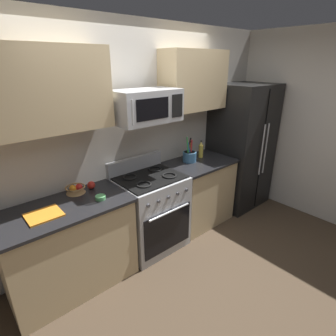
{
  "coord_description": "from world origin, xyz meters",
  "views": [
    {
      "loc": [
        -1.69,
        -1.61,
        2.16
      ],
      "look_at": [
        0.17,
        0.53,
        1.03
      ],
      "focal_mm": 28.7,
      "sensor_mm": 36.0,
      "label": 1
    }
  ],
  "objects": [
    {
      "name": "bottle_oil",
      "position": [
        0.98,
        0.77,
        1.02
      ],
      "size": [
        0.06,
        0.06,
        0.24
      ],
      "color": "gold",
      "rests_on": "counter_right"
    },
    {
      "name": "utensil_crock",
      "position": [
        0.74,
        0.75,
        0.99
      ],
      "size": [
        0.18,
        0.18,
        0.34
      ],
      "color": "teal",
      "rests_on": "counter_right"
    },
    {
      "name": "prep_bowl",
      "position": [
        -0.67,
        0.57,
        0.93
      ],
      "size": [
        0.1,
        0.1,
        0.04
      ],
      "color": "#59AD66",
      "rests_on": "counter_left"
    },
    {
      "name": "upper_cabinets_right",
      "position": [
        0.86,
        0.83,
        1.94
      ],
      "size": [
        0.91,
        0.34,
        0.72
      ],
      "color": "tan"
    },
    {
      "name": "wall_right",
      "position": [
        2.29,
        0.0,
        1.3
      ],
      "size": [
        0.1,
        8.0,
        2.6
      ],
      "primitive_type": "cube",
      "color": "beige",
      "rests_on": "ground"
    },
    {
      "name": "fruit_basket",
      "position": [
        -0.79,
        0.86,
        0.95
      ],
      "size": [
        0.2,
        0.2,
        0.09
      ],
      "color": "#9E7A4C",
      "rests_on": "counter_left"
    },
    {
      "name": "cutting_board",
      "position": [
        -1.19,
        0.62,
        0.92
      ],
      "size": [
        0.29,
        0.25,
        0.02
      ],
      "primitive_type": "cube",
      "rotation": [
        0.0,
        0.0,
        -0.0
      ],
      "color": "orange",
      "rests_on": "counter_left"
    },
    {
      "name": "wall_back",
      "position": [
        0.0,
        1.05,
        1.3
      ],
      "size": [
        8.0,
        0.1,
        2.6
      ],
      "primitive_type": "cube",
      "color": "beige",
      "rests_on": "ground"
    },
    {
      "name": "upper_cabinets_left",
      "position": [
        -1.01,
        0.83,
        1.94
      ],
      "size": [
        1.21,
        0.34,
        0.72
      ],
      "color": "tan"
    },
    {
      "name": "counter_left",
      "position": [
        -1.0,
        0.66,
        0.46
      ],
      "size": [
        1.22,
        0.64,
        0.91
      ],
      "color": "tan",
      "rests_on": "ground"
    },
    {
      "name": "microwave",
      "position": [
        -0.0,
        0.69,
        1.73
      ],
      "size": [
        0.72,
        0.44,
        0.34
      ],
      "color": "#B2B5BA"
    },
    {
      "name": "ground_plane",
      "position": [
        0.0,
        0.0,
        0.0
      ],
      "size": [
        16.0,
        16.0,
        0.0
      ],
      "primitive_type": "plane",
      "color": "#473828"
    },
    {
      "name": "counter_right",
      "position": [
        0.85,
        0.66,
        0.46
      ],
      "size": [
        0.92,
        0.64,
        0.91
      ],
      "color": "tan",
      "rests_on": "ground"
    },
    {
      "name": "range_oven",
      "position": [
        -0.0,
        0.66,
        0.47
      ],
      "size": [
        0.76,
        0.68,
        1.09
      ],
      "color": "#B2B5BA",
      "rests_on": "ground"
    },
    {
      "name": "refrigerator",
      "position": [
        1.76,
        0.64,
        0.93
      ],
      "size": [
        0.86,
        0.75,
        1.87
      ],
      "color": "black",
      "rests_on": "ground"
    },
    {
      "name": "apple_loose",
      "position": [
        -0.63,
        0.84,
        0.95
      ],
      "size": [
        0.08,
        0.08,
        0.08
      ],
      "primitive_type": "sphere",
      "color": "red",
      "rests_on": "counter_left"
    }
  ]
}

